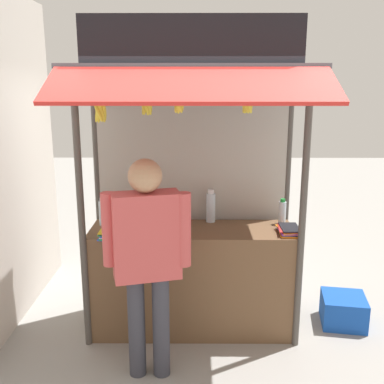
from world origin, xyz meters
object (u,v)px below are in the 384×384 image
water_bottle_back_right (282,212)px  water_bottle_back_left (118,214)px  water_bottle_left (211,207)px  banana_bunch_leftmost (100,111)px  magazine_stack_far_left (114,233)px  magazine_stack_front_right (288,230)px  banana_bunch_inner_left (179,105)px  banana_bunch_rightmost (147,105)px  vendor_person (147,250)px  plastic_crate (343,310)px  water_bottle_front_left (103,212)px  banana_bunch_inner_right (247,104)px

water_bottle_back_right → water_bottle_back_left: bearing=-175.6°
water_bottle_left → banana_bunch_leftmost: bearing=-145.2°
water_bottle_left → magazine_stack_far_left: size_ratio=1.16×
water_bottle_left → magazine_stack_front_right: size_ratio=1.07×
banana_bunch_inner_left → banana_bunch_rightmost: 0.25m
magazine_stack_front_right → banana_bunch_inner_left: (-0.96, -0.27, 1.11)m
vendor_person → banana_bunch_inner_left: bearing=39.3°
banana_bunch_inner_left → plastic_crate: banana_bunch_inner_left is taller
water_bottle_back_left → banana_bunch_leftmost: (-0.03, -0.43, 0.96)m
water_bottle_back_right → plastic_crate: 1.16m
water_bottle_back_left → water_bottle_front_left: (-0.16, 0.08, -0.01)m
banana_bunch_inner_right → plastic_crate: bearing=23.9°
water_bottle_back_right → water_bottle_front_left: (-1.69, -0.04, 0.01)m
water_bottle_back_right → banana_bunch_inner_right: banana_bunch_inner_right is taller
vendor_person → plastic_crate: bearing=8.9°
banana_bunch_rightmost → plastic_crate: (1.83, 0.47, -1.99)m
water_bottle_back_left → banana_bunch_inner_right: size_ratio=1.14×
magazine_stack_far_left → banana_bunch_rightmost: size_ratio=1.04×
banana_bunch_leftmost → banana_bunch_rightmost: 0.37m
water_bottle_back_right → banana_bunch_inner_left: size_ratio=1.00×
water_bottle_left → water_bottle_back_right: bearing=-5.4°
banana_bunch_inner_left → plastic_crate: (1.58, 0.47, -2.00)m
plastic_crate → magazine_stack_far_left: bearing=-172.3°
banana_bunch_leftmost → banana_bunch_inner_left: (0.61, 0.00, 0.05)m
plastic_crate → water_bottle_back_left: bearing=-179.2°
magazine_stack_front_right → banana_bunch_inner_right: size_ratio=1.20×
water_bottle_front_left → magazine_stack_far_left: (0.16, -0.34, -0.09)m
banana_bunch_inner_right → plastic_crate: banana_bunch_inner_right is taller
banana_bunch_leftmost → plastic_crate: size_ratio=0.77×
vendor_person → plastic_crate: 2.19m
water_bottle_back_left → banana_bunch_leftmost: banana_bunch_leftmost is taller
water_bottle_back_right → vendor_person: vendor_person is taller
water_bottle_left → banana_bunch_inner_left: banana_bunch_inner_left is taller
plastic_crate → banana_bunch_leftmost: bearing=-168.0°
water_bottle_back_left → plastic_crate: size_ratio=0.69×
water_bottle_back_left → plastic_crate: bearing=0.8°
water_bottle_front_left → banana_bunch_inner_right: (1.27, -0.51, 1.02)m
banana_bunch_inner_left → water_bottle_left: bearing=65.9°
magazine_stack_front_right → banana_bunch_inner_left: bearing=-164.1°
vendor_person → plastic_crate: vendor_person is taller
banana_bunch_inner_right → plastic_crate: size_ratio=0.60×
water_bottle_front_left → banana_bunch_rightmost: bearing=-46.2°
water_bottle_front_left → magazine_stack_far_left: water_bottle_front_left is taller
water_bottle_left → water_bottle_front_left: size_ratio=1.20×
magazine_stack_far_left → banana_bunch_leftmost: (-0.03, -0.17, 1.06)m
water_bottle_back_left → banana_bunch_inner_left: bearing=-36.7°
banana_bunch_inner_right → water_bottle_back_left: bearing=158.7°
water_bottle_left → banana_bunch_inner_right: banana_bunch_inner_right is taller
magazine_stack_front_right → banana_bunch_rightmost: (-1.21, -0.27, 1.11)m
magazine_stack_far_left → vendor_person: vendor_person is taller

